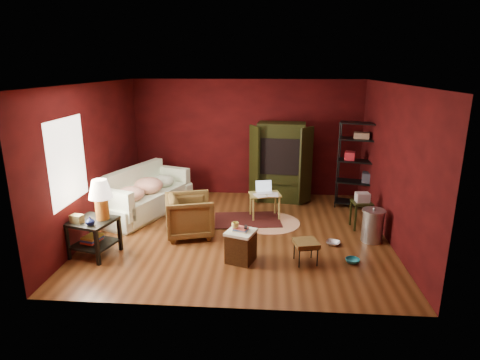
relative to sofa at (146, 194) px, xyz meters
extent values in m
cube|color=brown|center=(2.08, -0.88, -0.46)|extent=(5.50, 5.00, 0.02)
cube|color=white|center=(2.08, -0.88, 2.36)|extent=(5.50, 5.00, 0.02)
cube|color=#420909|center=(2.08, 1.63, 0.95)|extent=(5.50, 0.02, 2.80)
cube|color=#420909|center=(2.08, -3.39, 0.95)|extent=(5.50, 0.02, 2.80)
cube|color=#420909|center=(-0.68, -0.88, 0.95)|extent=(0.02, 5.00, 2.80)
cube|color=#420909|center=(4.84, -0.88, 0.95)|extent=(0.02, 5.00, 2.80)
cube|color=white|center=(-0.65, -1.88, 1.15)|extent=(0.02, 1.20, 1.40)
imported|color=white|center=(0.00, 0.00, 0.00)|extent=(1.49, 2.38, 0.90)
imported|color=black|center=(1.16, -1.06, -0.02)|extent=(0.99, 1.02, 0.86)
imported|color=silver|center=(3.80, -1.29, -0.32)|extent=(0.25, 0.15, 0.25)
imported|color=teal|center=(4.02, -1.97, -0.34)|extent=(0.24, 0.13, 0.23)
imported|color=#0D1543|center=(-0.22, -2.20, 0.25)|extent=(0.19, 0.19, 0.15)
imported|color=#E1D86E|center=(2.10, -2.06, 0.20)|extent=(0.15, 0.13, 0.12)
cube|color=black|center=(-0.29, -1.98, 0.16)|extent=(0.81, 0.81, 0.04)
cube|color=black|center=(-0.29, -1.98, -0.25)|extent=(0.76, 0.76, 0.03)
cube|color=black|center=(-0.66, -2.19, -0.14)|extent=(0.07, 0.07, 0.62)
cube|color=black|center=(-0.08, -2.35, -0.14)|extent=(0.07, 0.07, 0.62)
cube|color=black|center=(-0.50, -1.62, -0.14)|extent=(0.07, 0.07, 0.62)
cube|color=black|center=(0.07, -1.78, -0.14)|extent=(0.07, 0.07, 0.62)
cylinder|color=#C27423|center=(-0.14, -1.91, 0.36)|extent=(0.27, 0.27, 0.37)
cone|color=#F2E5C6|center=(-0.14, -1.91, 0.71)|extent=(0.49, 0.49, 0.31)
cube|color=olive|center=(-0.49, -2.10, 0.24)|extent=(0.23, 0.18, 0.13)
cube|color=#BE422F|center=(-0.34, -1.97, -0.20)|extent=(0.31, 0.36, 0.03)
cube|color=blue|center=(-0.33, -1.97, -0.16)|extent=(0.31, 0.36, 0.03)
cube|color=#D6D147|center=(-0.32, -1.98, -0.12)|extent=(0.31, 0.36, 0.03)
cube|color=white|center=(0.03, -0.01, -0.16)|extent=(1.48, 2.16, 0.42)
cube|color=white|center=(-0.32, 0.12, 0.13)|extent=(0.87, 1.94, 0.84)
cube|color=white|center=(-0.32, -0.94, 0.08)|extent=(0.85, 0.47, 0.58)
cube|color=white|center=(0.37, 0.93, 0.08)|extent=(0.85, 0.47, 0.58)
ellipsoid|color=#E54F20|center=(-0.13, -0.56, 0.18)|extent=(0.70, 0.70, 0.29)
ellipsoid|color=#E54F20|center=(0.07, -0.02, 0.20)|extent=(0.78, 0.78, 0.34)
ellipsoid|color=white|center=(0.26, 0.47, 0.16)|extent=(0.65, 0.65, 0.27)
cube|color=#462910|center=(2.19, -2.03, -0.20)|extent=(0.52, 0.52, 0.49)
cube|color=white|center=(2.19, -2.03, 0.06)|extent=(0.55, 0.55, 0.05)
cube|color=beige|center=(2.19, -2.03, 0.10)|extent=(0.28, 0.25, 0.02)
cube|color=#5079BC|center=(2.19, -2.03, 0.11)|extent=(0.26, 0.22, 0.02)
cube|color=#D76150|center=(2.19, -2.03, 0.13)|extent=(0.27, 0.24, 0.02)
cube|color=black|center=(2.27, -2.03, 0.15)|extent=(0.05, 0.15, 0.02)
cube|color=black|center=(3.25, -2.01, -0.11)|extent=(0.44, 0.44, 0.07)
cube|color=black|center=(3.25, -2.01, -0.15)|extent=(0.40, 0.40, 0.02)
cylinder|color=black|center=(3.14, -2.19, -0.30)|extent=(0.02, 0.02, 0.31)
cylinder|color=black|center=(3.43, -2.12, -0.30)|extent=(0.02, 0.02, 0.31)
cylinder|color=black|center=(3.07, -1.90, -0.30)|extent=(0.02, 0.02, 0.31)
cylinder|color=black|center=(3.36, -1.83, -0.30)|extent=(0.02, 0.02, 0.31)
cylinder|color=#ECE4C5|center=(2.66, -0.33, -0.44)|extent=(1.26, 1.26, 0.01)
cube|color=#541916|center=(2.20, -0.24, -0.43)|extent=(1.45, 1.06, 0.01)
cube|color=tan|center=(2.55, -0.06, 0.07)|extent=(0.71, 0.56, 0.03)
cylinder|color=tan|center=(2.33, -0.29, -0.19)|extent=(0.04, 0.04, 0.52)
cylinder|color=tan|center=(2.85, -0.17, -0.19)|extent=(0.04, 0.04, 0.52)
cylinder|color=tan|center=(2.25, 0.06, -0.19)|extent=(0.04, 0.04, 0.52)
cylinder|color=tan|center=(2.78, 0.17, -0.19)|extent=(0.04, 0.04, 0.52)
cube|color=silver|center=(2.55, -0.03, 0.10)|extent=(0.38, 0.30, 0.02)
cube|color=silver|center=(2.52, 0.09, 0.21)|extent=(0.34, 0.14, 0.22)
cube|color=white|center=(2.45, -0.19, 0.09)|extent=(0.33, 0.38, 0.00)
cube|color=white|center=(2.71, -0.12, 0.09)|extent=(0.23, 0.32, 0.00)
cube|color=black|center=(2.90, 1.16, 0.48)|extent=(1.13, 0.70, 1.85)
cube|color=black|center=(2.89, 1.06, 0.67)|extent=(0.92, 0.53, 0.83)
cube|color=black|center=(2.29, 0.95, 0.48)|extent=(0.25, 0.41, 1.75)
cube|color=black|center=(3.45, 0.83, 0.48)|extent=(0.33, 0.36, 1.75)
cube|color=#2E3033|center=(2.89, 1.11, 0.57)|extent=(0.65, 0.55, 0.51)
cube|color=black|center=(2.87, 0.86, 0.57)|extent=(0.49, 0.06, 0.39)
cube|color=black|center=(2.89, 1.11, -0.01)|extent=(0.92, 0.58, 0.05)
cylinder|color=black|center=(4.13, 0.70, 0.52)|extent=(0.03, 0.03, 1.93)
cylinder|color=black|center=(5.00, 0.47, 0.52)|extent=(0.03, 0.03, 1.93)
cylinder|color=black|center=(4.23, 1.08, 0.52)|extent=(0.03, 0.03, 1.93)
cylinder|color=black|center=(5.10, 0.84, 0.52)|extent=(0.03, 0.03, 1.93)
cube|color=black|center=(4.62, 0.77, -0.34)|extent=(1.02, 0.64, 0.03)
cube|color=black|center=(4.62, 0.77, 0.14)|extent=(1.02, 0.64, 0.03)
cube|color=black|center=(4.62, 0.77, 0.62)|extent=(1.02, 0.64, 0.03)
cube|color=black|center=(4.62, 0.77, 1.11)|extent=(1.02, 0.64, 0.03)
cube|color=black|center=(4.62, 0.77, 1.46)|extent=(1.02, 0.64, 0.03)
cube|color=maroon|center=(4.41, 0.83, 0.73)|extent=(0.28, 0.32, 0.17)
cube|color=#363743|center=(4.82, 0.71, 0.27)|extent=(0.33, 0.33, 0.21)
cube|color=#876751|center=(4.62, 0.77, 1.19)|extent=(0.37, 0.29, 0.13)
cube|color=black|center=(4.45, -0.46, 0.08)|extent=(0.40, 0.40, 0.04)
cube|color=black|center=(4.31, -0.63, -0.19)|extent=(0.04, 0.04, 0.53)
cube|color=black|center=(4.62, -0.59, -0.19)|extent=(0.04, 0.04, 0.53)
cube|color=black|center=(4.28, -0.32, -0.19)|extent=(0.04, 0.04, 0.53)
cube|color=black|center=(4.59, -0.29, -0.19)|extent=(0.04, 0.04, 0.53)
cube|color=silver|center=(4.45, -0.46, 0.19)|extent=(0.27, 0.23, 0.18)
cylinder|color=#A9AFB1|center=(4.53, -1.08, -0.17)|extent=(0.49, 0.49, 0.57)
cylinder|color=#A9AFB1|center=(4.53, -1.08, 0.14)|extent=(0.54, 0.54, 0.04)
sphere|color=#A9AFB1|center=(4.53, -1.08, 0.17)|extent=(0.07, 0.07, 0.06)
camera|label=1|loc=(2.62, -8.01, 2.65)|focal=30.00mm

